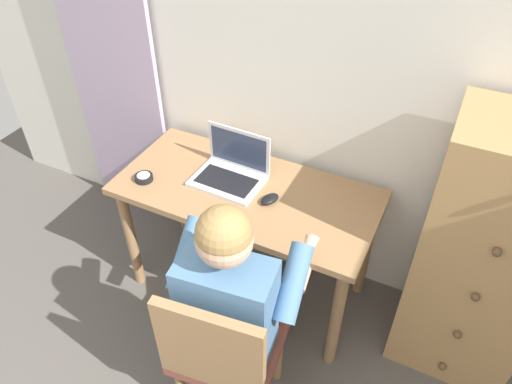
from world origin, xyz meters
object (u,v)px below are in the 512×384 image
Objects in this scene: laptop at (231,170)px; desk at (247,206)px; chair at (223,351)px; computer_mouse at (270,199)px; person_seated at (239,288)px; desk_clock at (144,178)px; dresser at (482,258)px.

desk is at bearing -25.19° from laptop.
computer_mouse is (-0.11, 0.67, 0.25)m from chair.
person_seated reaches higher than desk.
computer_mouse is at bearing -18.08° from laptop.
chair reaches higher than desk_clock.
desk is at bearing 113.59° from person_seated.
dresser is 1.06m from person_seated.
desk_clock is (-0.63, -0.13, -0.00)m from computer_mouse.
chair is 0.95m from desk_clock.
laptop is 3.86× the size of desk_clock.
laptop is at bearing 115.29° from chair.
computer_mouse is at bearing 11.28° from desk_clock.
laptop is (-0.11, 0.05, 0.16)m from desk.
computer_mouse is 1.11× the size of desk_clock.
chair reaches higher than computer_mouse.
person_seated is 3.43× the size of laptop.
laptop is at bearing 28.24° from desk_clock.
person_seated is at bearing -26.54° from desk_clock.
computer_mouse is (0.14, -0.03, 0.12)m from desk.
computer_mouse is at bearing -11.99° from desk.
desk is 0.18m from computer_mouse.
dresser is at bearing 5.17° from desk.
chair is 9.71× the size of desk_clock.
desk_clock is at bearing -170.91° from dresser.
laptop is at bearing -177.74° from dresser.
dresser is 13.22× the size of computer_mouse.
dresser is 1.21m from laptop.
person_seated is 0.50m from computer_mouse.
person_seated reaches higher than laptop.
desk_clock is at bearing -146.06° from computer_mouse.
person_seated is at bearing -59.45° from laptop.
dresser is 1.51× the size of chair.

